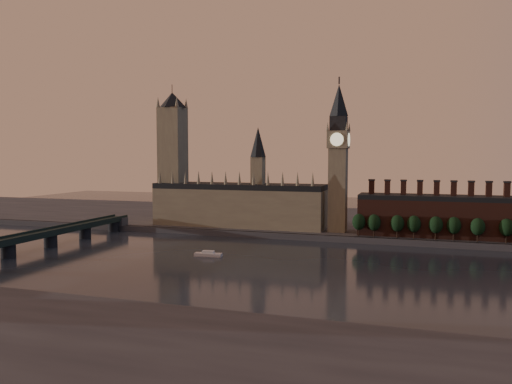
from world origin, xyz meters
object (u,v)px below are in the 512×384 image
(river_boat, at_px, (208,254))
(westminster_bridge, at_px, (27,240))
(big_ben, at_px, (338,156))
(victoria_tower, at_px, (173,153))

(river_boat, bearing_deg, westminster_bridge, -173.40)
(westminster_bridge, bearing_deg, big_ben, 34.33)
(big_ben, distance_m, westminster_bridge, 205.83)
(victoria_tower, distance_m, westminster_bridge, 133.21)
(victoria_tower, xyz_separation_m, westminster_bridge, (-35.00, -117.70, -51.65))
(westminster_bridge, distance_m, river_boat, 108.11)
(big_ben, height_order, westminster_bridge, big_ben)
(big_ben, relative_size, westminster_bridge, 0.54)
(big_ben, bearing_deg, victoria_tower, 177.80)
(big_ben, xyz_separation_m, river_boat, (-59.65, -89.25, -55.63))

